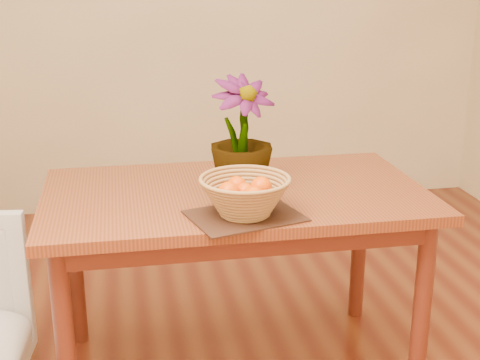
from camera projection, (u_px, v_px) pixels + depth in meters
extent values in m
cube|color=brown|center=(235.00, 195.00, 2.46)|extent=(1.40, 0.80, 0.04)
cube|color=#521F13|center=(235.00, 210.00, 2.48)|extent=(1.28, 0.68, 0.08)
cylinder|color=#521F13|center=(65.00, 347.00, 2.17)|extent=(0.06, 0.06, 0.71)
cylinder|color=#521F13|center=(422.00, 313.00, 2.39)|extent=(0.06, 0.06, 0.71)
cylinder|color=#521F13|center=(75.00, 265.00, 2.77)|extent=(0.06, 0.06, 0.71)
cylinder|color=#521F13|center=(359.00, 243.00, 2.99)|extent=(0.06, 0.06, 0.71)
cube|color=#321C12|center=(245.00, 216.00, 2.20)|extent=(0.41, 0.35, 0.01)
cylinder|color=#A97846|center=(245.00, 214.00, 2.20)|extent=(0.15, 0.15, 0.01)
sphere|color=#E45803|center=(245.00, 192.00, 2.17)|extent=(0.06, 0.06, 0.06)
sphere|color=#E45803|center=(261.00, 187.00, 2.20)|extent=(0.07, 0.07, 0.07)
sphere|color=#E45803|center=(237.00, 186.00, 2.22)|extent=(0.07, 0.07, 0.07)
sphere|color=#E45803|center=(229.00, 193.00, 2.15)|extent=(0.07, 0.07, 0.07)
sphere|color=#E45803|center=(254.00, 196.00, 2.12)|extent=(0.07, 0.07, 0.07)
imported|color=#1B4714|center=(241.00, 135.00, 2.39)|extent=(0.30, 0.30, 0.42)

